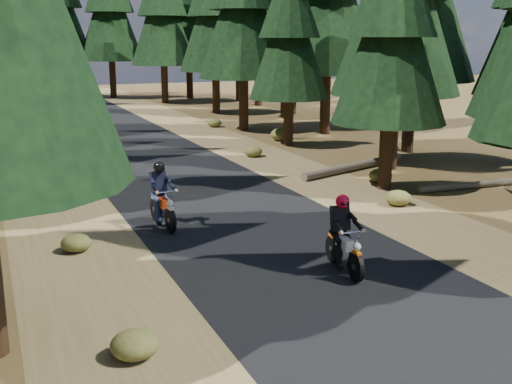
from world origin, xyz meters
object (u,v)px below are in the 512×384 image
Objects in this scene: log_far at (475,185)px; rider_lead at (344,247)px; log_near at (354,166)px; rider_follow at (162,206)px.

log_far is 9.94m from rider_lead.
rider_lead is at bearing -143.06° from log_near.
rider_follow is (-2.78, 4.99, 0.02)m from rider_lead.
log_far is at bearing -83.03° from log_near.
log_near is 1.30× the size of log_far.
log_near is 11.42m from rider_lead.
log_near is 10.06m from rider_follow.
rider_lead is 5.71m from rider_follow.
rider_follow is at bearing -174.97° from log_far.
rider_follow is (-8.92, -4.64, 0.44)m from log_near.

